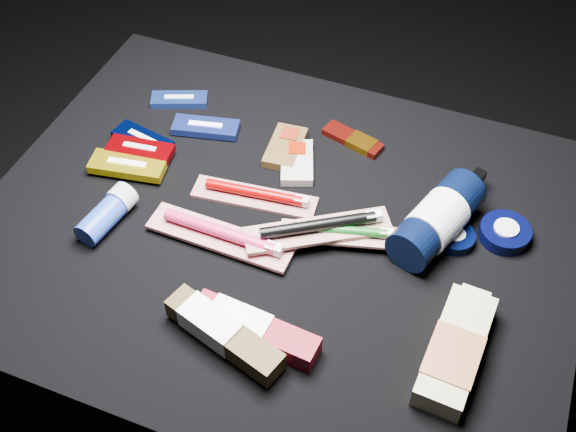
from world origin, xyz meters
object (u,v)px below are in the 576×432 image
(lotion_bottle, at_px, (437,219))
(toothpaste_carton_red, at_px, (250,328))
(deodorant_stick, at_px, (107,214))
(bodywash_bottle, at_px, (455,352))

(lotion_bottle, relative_size, toothpaste_carton_red, 1.23)
(lotion_bottle, relative_size, deodorant_stick, 2.05)
(deodorant_stick, relative_size, toothpaste_carton_red, 0.60)
(deodorant_stick, bearing_deg, lotion_bottle, 27.17)
(lotion_bottle, xyz_separation_m, deodorant_stick, (-0.51, -0.17, -0.02))
(lotion_bottle, height_order, bodywash_bottle, lotion_bottle)
(toothpaste_carton_red, bearing_deg, lotion_bottle, 59.11)
(bodywash_bottle, bearing_deg, toothpaste_carton_red, -163.45)
(lotion_bottle, bearing_deg, toothpaste_carton_red, -107.33)
(deodorant_stick, bearing_deg, toothpaste_carton_red, -12.01)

